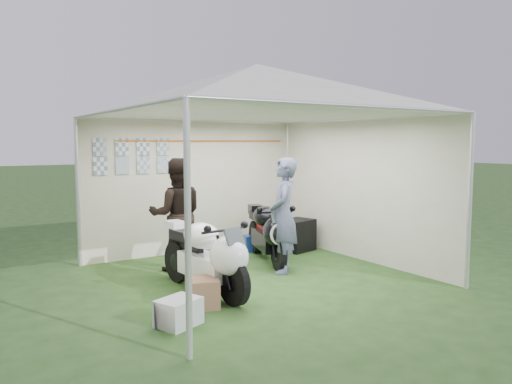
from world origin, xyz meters
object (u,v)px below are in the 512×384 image
Objects in this scene: crate_1 at (202,293)px; motorcycle_black at (269,231)px; motorcycle_white at (208,254)px; crate_0 at (179,312)px; person_blue_jacket at (283,215)px; canopy_tent at (256,95)px; paddock_stand at (255,243)px; person_dark_jacket at (176,215)px; equipment_box at (297,235)px.

motorcycle_black is at bearing 36.45° from crate_1.
crate_0 is at bearing -138.65° from motorcycle_white.
person_blue_jacket is at bearing 28.19° from crate_0.
canopy_tent is 14.81× the size of paddock_stand.
equipment_box is at bearing -157.55° from person_dark_jacket.
crate_0 is at bearing 86.17° from person_dark_jacket.
motorcycle_white is 1.04× the size of motorcycle_black.
paddock_stand is at bearing 57.84° from canopy_tent.
paddock_stand is (0.26, 0.81, -0.37)m from motorcycle_black.
motorcycle_black is 1.07× the size of person_dark_jacket.
canopy_tent is at bearing 18.18° from motorcycle_white.
person_blue_jacket is (1.28, -0.96, 0.00)m from person_dark_jacket.
person_blue_jacket is at bearing 24.08° from crate_1.
crate_1 is at bearing -130.46° from motorcycle_white.
person_dark_jacket is 1.60m from person_blue_jacket.
motorcycle_white reaches higher than paddock_stand.
motorcycle_white reaches higher than equipment_box.
person_blue_jacket is at bearing 162.77° from person_dark_jacket.
canopy_tent is 2.92m from paddock_stand.
motorcycle_white is at bearing 102.56° from person_dark_jacket.
motorcycle_black is at bearing -107.91° from paddock_stand.
canopy_tent is 2.12m from person_dark_jacket.
motorcycle_white is (-0.99, -0.43, -2.06)m from canopy_tent.
canopy_tent is 13.12× the size of crate_0.
canopy_tent reaches higher than motorcycle_white.
person_dark_jacket reaches higher than motorcycle_white.
motorcycle_black is 1.06m from equipment_box.
motorcycle_black is at bearing -156.92° from person_blue_jacket.
crate_0 is at bearing -139.58° from crate_1.
person_dark_jacket is (-0.83, 0.91, -1.73)m from canopy_tent.
motorcycle_white is 1.53m from person_blue_jacket.
crate_1 is at bearing -125.64° from motorcycle_black.
person_blue_jacket is (0.45, -0.05, -1.72)m from canopy_tent.
person_dark_jacket reaches higher than crate_1.
crate_1 reaches higher than paddock_stand.
person_dark_jacket is 2.43m from equipment_box.
person_dark_jacket is at bearing 77.88° from motorcycle_white.
paddock_stand is (1.85, 1.80, -0.37)m from motorcycle_white.
equipment_box is (1.08, 1.08, -0.57)m from person_blue_jacket.
crate_0 is (-3.28, -2.26, -0.14)m from equipment_box.
crate_1 is (-0.27, -0.39, -0.35)m from motorcycle_white.
motorcycle_black is at bearing 26.73° from motorcycle_white.
crate_1 is at bearing -29.13° from person_blue_jacket.
motorcycle_black is 2.35m from crate_1.
person_blue_jacket is (-0.15, -0.61, 0.34)m from motorcycle_black.
person_blue_jacket is at bearing 9.58° from motorcycle_white.
motorcycle_white is at bearing 46.52° from crate_0.
canopy_tent is 2.84m from crate_1.
equipment_box is at bearing 33.42° from crate_1.
canopy_tent is at bearing -122.16° from paddock_stand.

